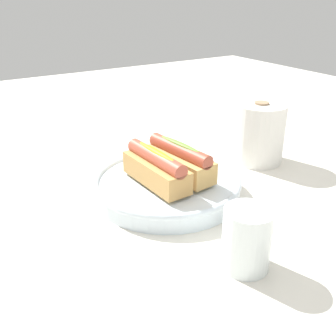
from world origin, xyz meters
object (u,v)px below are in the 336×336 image
(hotdog_front, at_px, (156,168))
(water_glass, at_px, (246,242))
(paper_towel_roll, at_px, (259,133))
(serving_bowl, at_px, (168,186))
(hotdog_back, at_px, (179,160))

(hotdog_front, height_order, water_glass, hotdog_front)
(hotdog_front, xyz_separation_m, paper_towel_roll, (-0.04, 0.28, 0.00))
(serving_bowl, relative_size, hotdog_back, 1.77)
(water_glass, relative_size, paper_towel_roll, 0.67)
(serving_bowl, distance_m, hotdog_back, 0.05)
(serving_bowl, relative_size, paper_towel_roll, 2.04)
(hotdog_back, bearing_deg, hotdog_front, -82.59)
(water_glass, xyz_separation_m, paper_towel_roll, (-0.27, 0.28, 0.02))
(serving_bowl, height_order, paper_towel_roll, paper_towel_roll)
(serving_bowl, relative_size, water_glass, 3.04)
(serving_bowl, height_order, hotdog_back, hotdog_back)
(hotdog_back, bearing_deg, paper_towel_roll, 97.61)
(hotdog_front, bearing_deg, paper_towel_roll, 97.57)
(hotdog_front, xyz_separation_m, water_glass, (0.23, 0.01, -0.02))
(serving_bowl, height_order, water_glass, water_glass)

